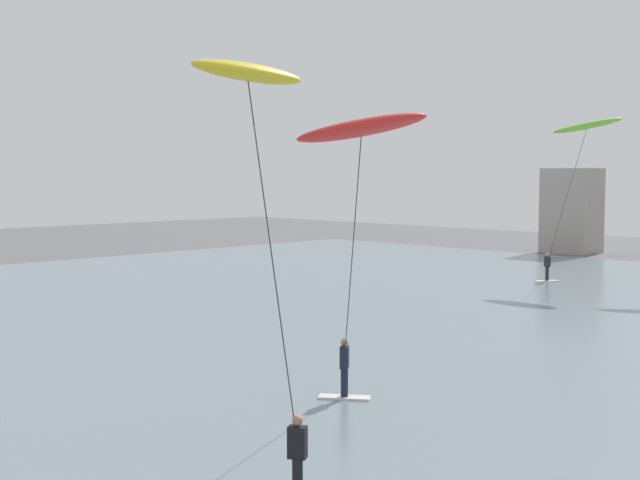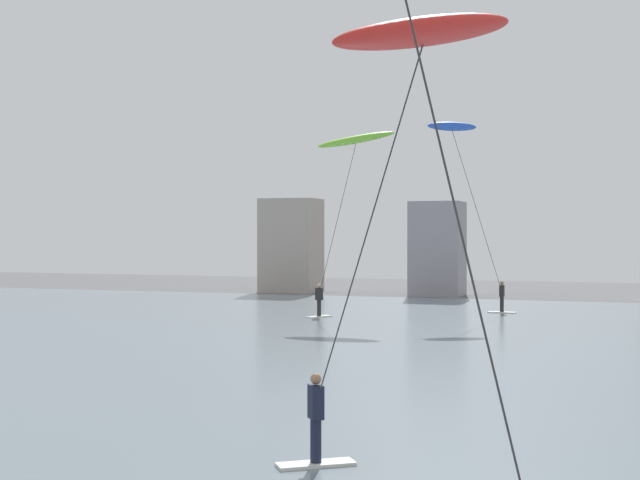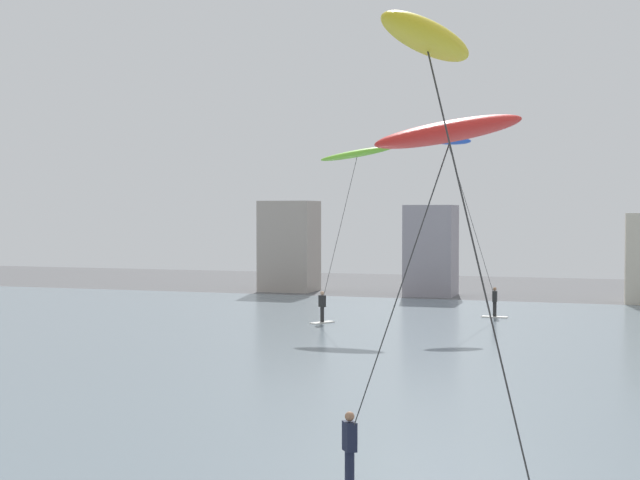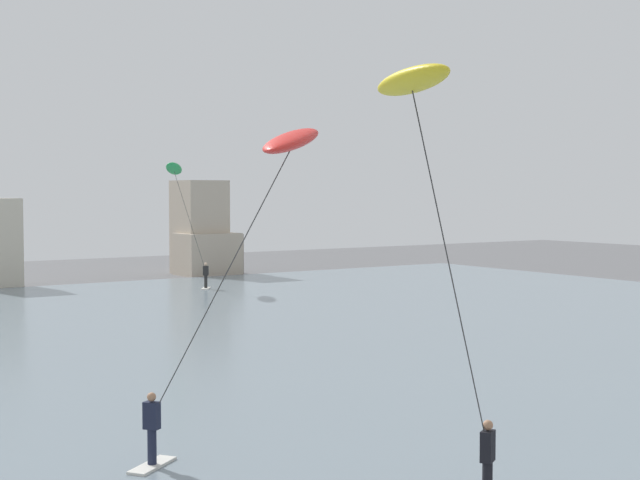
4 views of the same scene
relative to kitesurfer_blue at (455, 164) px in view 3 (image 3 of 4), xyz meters
name	(u,v)px [view 3 (image 3 of 4)]	position (x,y,z in m)	size (l,w,h in m)	color
water_bay	(534,376)	(5.38, -15.85, -8.32)	(84.00, 52.00, 0.10)	slate
far_shore_buildings	(626,258)	(8.98, 13.12, -5.50)	(44.94, 5.50, 7.01)	#A89E93
kitesurfer_blue	(455,164)	(0.00, 0.00, 0.00)	(4.42, 2.39, 9.86)	silver
kitesurfer_lime	(355,164)	(-4.76, -2.81, -0.04)	(4.07, 3.18, 9.30)	silver
kitesurfer_red	(438,171)	(4.93, -32.28, -1.83)	(4.52, 3.95, 7.65)	silver
kitesurfer_yellow	(446,123)	(5.73, -36.16, -1.38)	(2.87, 2.53, 8.37)	silver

